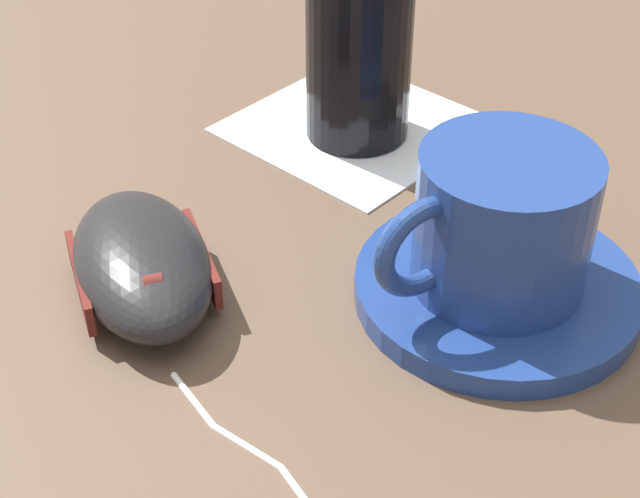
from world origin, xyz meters
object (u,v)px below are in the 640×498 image
(coffee_cup, at_px, (500,222))
(drinking_glass, at_px, (359,46))
(computer_mouse, at_px, (142,263))
(saucer, at_px, (497,288))

(coffee_cup, bearing_deg, drinking_glass, 77.90)
(computer_mouse, xyz_separation_m, drinking_glass, (0.18, 0.07, 0.04))
(computer_mouse, bearing_deg, saucer, -34.40)
(coffee_cup, bearing_deg, computer_mouse, 145.02)
(saucer, bearing_deg, drinking_glass, 79.16)
(coffee_cup, bearing_deg, saucer, -6.46)
(saucer, bearing_deg, computer_mouse, 145.60)
(saucer, relative_size, computer_mouse, 1.10)
(coffee_cup, relative_size, drinking_glass, 1.00)
(coffee_cup, height_order, drinking_glass, drinking_glass)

